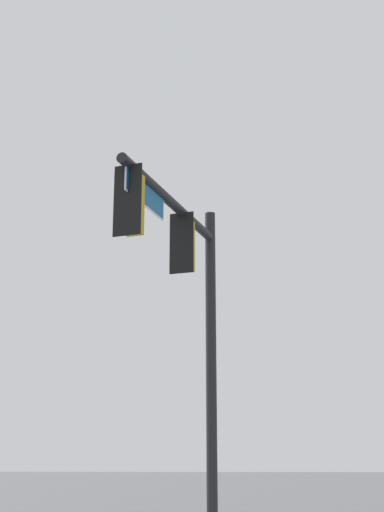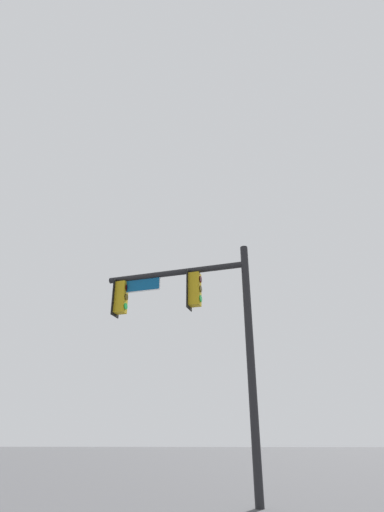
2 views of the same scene
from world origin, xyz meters
name	(u,v)px [view 1 (image 1 of 2)]	position (x,y,z in m)	size (l,w,h in m)	color
signal_pole_near	(185,285)	(-7.23, -8.45, 5.11)	(4.84, 1.17, 7.24)	black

